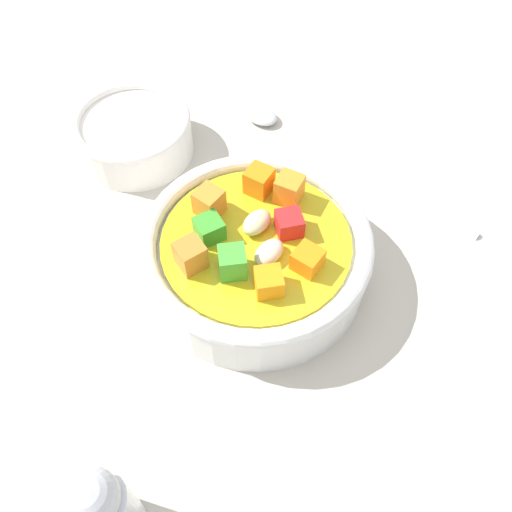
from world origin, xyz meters
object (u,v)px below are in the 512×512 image
at_px(soup_bowl_main, 256,252).
at_px(side_bowl_small, 133,134).
at_px(spoon, 330,153).
at_px(pepper_shaker, 104,510).

xyz_separation_m(soup_bowl_main, side_bowl_small, (0.16, -0.05, -0.01)).
distance_m(soup_bowl_main, side_bowl_small, 0.17).
relative_size(soup_bowl_main, spoon, 0.70).
relative_size(spoon, pepper_shaker, 2.75).
bearing_deg(side_bowl_small, pepper_shaker, 126.91).
xyz_separation_m(side_bowl_small, pepper_shaker, (-0.18, 0.24, 0.02)).
bearing_deg(spoon, pepper_shaker, 103.07).
height_order(spoon, pepper_shaker, pepper_shaker).
xyz_separation_m(soup_bowl_main, pepper_shaker, (-0.03, 0.19, 0.02)).
bearing_deg(pepper_shaker, soup_bowl_main, -82.38).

